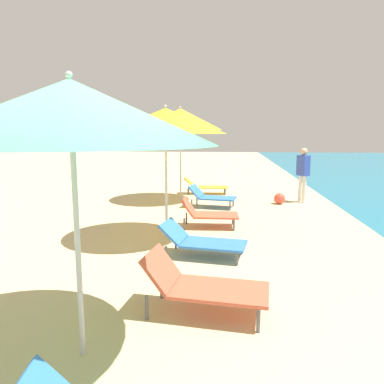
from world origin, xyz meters
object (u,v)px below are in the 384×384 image
Objects in this scene: umbrella_second at (166,121)px; lounger_second_inland at (202,240)px; umbrella_nearest at (71,113)px; lounger_farthest_shoreside at (205,186)px; person_walking_mid at (303,170)px; lounger_second_shoreside at (208,213)px; beach_ball at (279,199)px; lounger_farthest_inland at (211,196)px; umbrella_farthest at (180,119)px; lounger_nearest_shoreside at (202,284)px.

umbrella_second is 2.36m from lounger_second_inland.
lounger_farthest_shoreside is at bearing 87.22° from umbrella_nearest.
lounger_farthest_shoreside is 3.35m from person_walking_mid.
lounger_second_inland is at bearing -52.02° from umbrella_second.
lounger_second_shoreside is at bearing 99.36° from lounger_second_inland.
lounger_farthest_inland is at bearing -160.20° from beach_ball.
lounger_second_shoreside is at bearing -79.66° from lounger_farthest_inland.
umbrella_farthest reaches higher than lounger_farthest_shoreside.
lounger_second_inland is at bearing 101.24° from lounger_nearest_shoreside.
lounger_farthest_shoreside is (0.67, 1.29, -2.21)m from umbrella_farthest.
lounger_second_shoreside is 4.29m from person_walking_mid.
lounger_farthest_shoreside is 0.95× the size of person_walking_mid.
umbrella_second is 2.06× the size of lounger_second_shoreside.
lounger_farthest_shoreside is 1.14× the size of lounger_farthest_inland.
lounger_farthest_inland is 2.98m from person_walking_mid.
lounger_second_shoreside is at bearing -123.46° from beach_ball.
person_walking_mid is at bearing 51.67° from umbrella_second.
umbrella_farthest reaches higher than beach_ball.
lounger_second_inland is at bearing -90.63° from lounger_farthest_shoreside.
umbrella_second reaches higher than beach_ball.
umbrella_second is at bearing -85.69° from umbrella_farthest.
lounger_nearest_shoreside is at bearing -76.54° from lounger_second_inland.
lounger_nearest_shoreside is 6.12m from lounger_farthest_inland.
umbrella_nearest reaches higher than lounger_nearest_shoreside.
lounger_second_inland is 1.08× the size of lounger_farthest_inland.
umbrella_second is 1.66× the size of lounger_farthest_shoreside.
lounger_farthest_inland is 2.10m from beach_ball.
umbrella_second reaches higher than lounger_second_shoreside.
umbrella_farthest is (-0.21, 8.03, 0.28)m from umbrella_nearest.
beach_ball is at bearing -5.98° from umbrella_farthest.
lounger_nearest_shoreside is 3.91m from lounger_second_shoreside.
lounger_second_inland is 6.49m from lounger_farthest_shoreside.
umbrella_second is at bearing -93.22° from lounger_farthest_inland.
umbrella_second is 1.74× the size of lounger_second_inland.
umbrella_nearest is 2.31m from lounger_nearest_shoreside.
umbrella_nearest is 2.03× the size of lounger_second_shoreside.
umbrella_nearest reaches higher than lounger_second_shoreside.
umbrella_nearest is 8.46m from beach_ball.
umbrella_second is at bearing 20.45° from person_walking_mid.
umbrella_second is 7.94× the size of beach_ball.
umbrella_nearest is at bearing -87.34° from lounger_farthest_inland.
person_walking_mid is at bearing 66.73° from umbrella_nearest.
lounger_nearest_shoreside is 3.63m from umbrella_second.
lounger_second_inland is at bearing -78.18° from umbrella_farthest.
beach_ball is (2.67, 3.89, -2.12)m from umbrella_second.
lounger_farthest_inland is (-0.23, 6.11, -0.03)m from lounger_nearest_shoreside.
lounger_second_inland is at bearing -91.56° from lounger_second_shoreside.
lounger_nearest_shoreside is at bearing 40.02° from person_walking_mid.
lounger_second_shoreside is 4.03m from umbrella_farthest.
lounger_second_shoreside reaches higher than lounger_farthest_inland.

